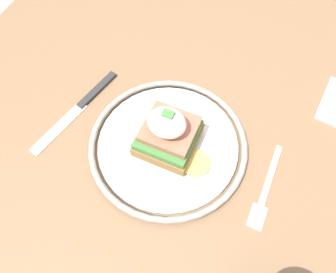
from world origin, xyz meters
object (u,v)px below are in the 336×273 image
object	(u,v)px
plate	(168,145)
fork	(265,190)
knife	(83,104)
sandwich	(168,133)

from	to	relation	value
plate	fork	bearing A→B (deg)	176.99
fork	knife	world-z (taller)	knife
plate	knife	xyz separation A→B (m)	(0.17, -0.01, -0.01)
plate	knife	distance (m)	0.17
plate	sandwich	bearing A→B (deg)	-172.78
sandwich	fork	xyz separation A→B (m)	(-0.16, 0.01, -0.04)
sandwich	fork	bearing A→B (deg)	176.95
plate	knife	world-z (taller)	plate
fork	knife	size ratio (longest dim) A/B	0.72
plate	knife	size ratio (longest dim) A/B	1.28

